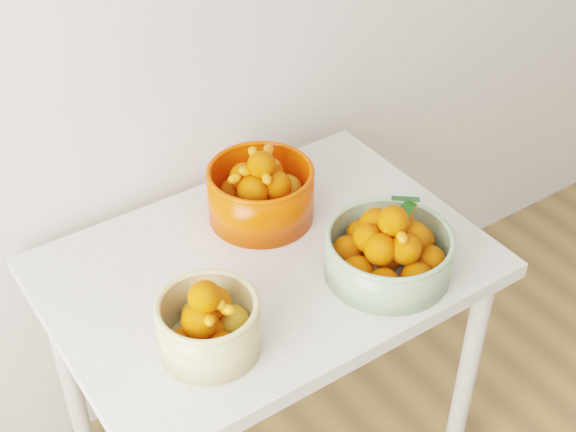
% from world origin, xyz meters
% --- Properties ---
extents(table, '(1.00, 0.70, 0.75)m').
position_xyz_m(table, '(-0.21, 1.60, 0.65)').
color(table, silver).
rests_on(table, ground).
extents(bowl_cream, '(0.22, 0.22, 0.18)m').
position_xyz_m(bowl_cream, '(-0.45, 1.44, 0.82)').
color(bowl_cream, tan).
rests_on(bowl_cream, table).
extents(bowl_green, '(0.30, 0.30, 0.19)m').
position_xyz_m(bowl_green, '(0.00, 1.42, 0.82)').
color(bowl_green, gray).
rests_on(bowl_green, table).
extents(bowl_orange, '(0.34, 0.34, 0.19)m').
position_xyz_m(bowl_orange, '(-0.12, 1.75, 0.83)').
color(bowl_orange, '#F12F03').
rests_on(bowl_orange, table).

